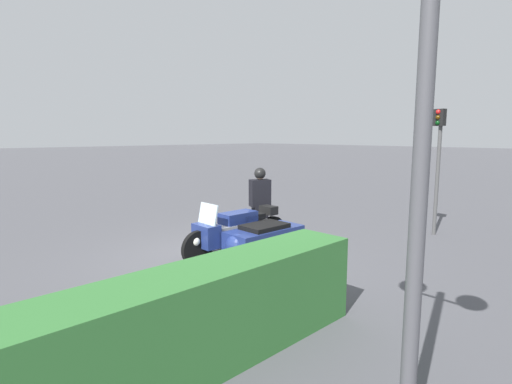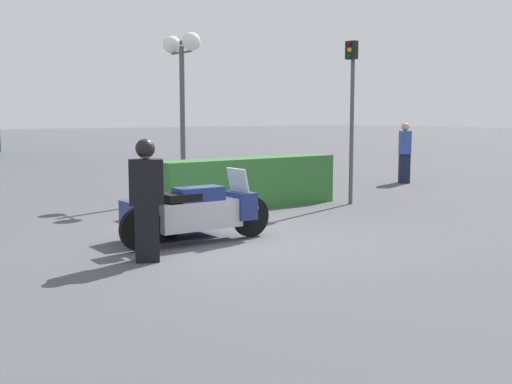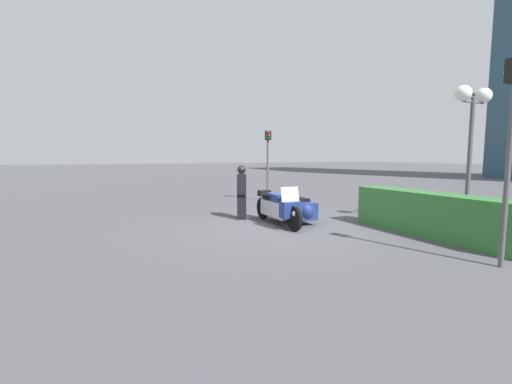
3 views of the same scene
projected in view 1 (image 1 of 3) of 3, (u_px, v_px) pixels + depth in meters
The scene contains 6 objects.
ground_plane at pixel (217, 257), 8.10m from camera, with size 160.00×160.00×0.00m, color #4C4C51.
police_motorcycle at pixel (249, 236), 7.90m from camera, with size 2.68×1.31×1.16m.
officer_rider at pixel (260, 202), 9.39m from camera, with size 0.54×0.45×1.71m.
hedge_bush_curbside at pixel (199, 319), 4.18m from camera, with size 4.35×0.76×1.09m, color #337033.
twin_lamp_post at pixel (429, 18), 2.65m from camera, with size 0.43×1.32×3.91m.
traffic_light_far at pixel (438, 152), 9.66m from camera, with size 0.22×0.28×3.08m.
Camera 1 is at (4.87, 6.19, 2.46)m, focal length 28.00 mm.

